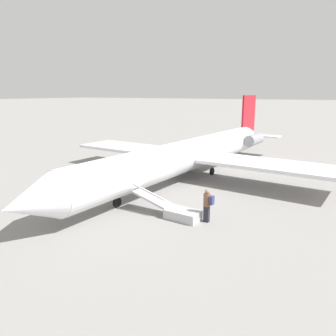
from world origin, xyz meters
TOP-DOWN VIEW (x-y plane):
  - ground_plane at (0.00, 0.00)m, footprint 600.00×600.00m
  - airplane_main at (-0.88, 0.06)m, footprint 29.25×22.30m
  - boarding_stairs at (7.30, 3.20)m, footprint 1.29×4.08m
  - passenger at (7.03, 4.83)m, footprint 0.36×0.55m

SIDE VIEW (x-z plane):
  - ground_plane at x=0.00m, z-range 0.00..0.00m
  - boarding_stairs at x=7.30m, z-range -0.44..1.16m
  - passenger at x=7.03m, z-range 0.13..1.87m
  - airplane_main at x=-0.88m, z-range -1.25..4.96m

